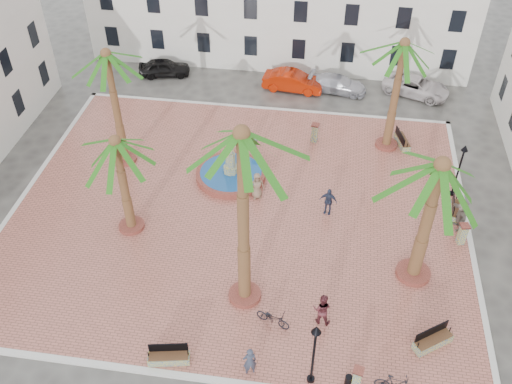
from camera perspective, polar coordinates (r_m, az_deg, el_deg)
ground at (r=33.33m, az=-1.70°, el=-1.91°), size 120.00×120.00×0.00m
plaza at (r=33.28m, az=-1.70°, el=-1.82°), size 26.00×22.00×0.15m
kerb_n at (r=41.92m, az=0.87°, el=8.33°), size 26.30×0.30×0.16m
kerb_s at (r=26.45m, az=-5.95°, el=-18.00°), size 26.30×0.30×0.16m
kerb_e at (r=34.02m, az=20.47°, el=-3.89°), size 0.30×22.30×0.16m
kerb_w at (r=37.36m, az=-21.76°, el=0.31°), size 0.30×22.30×0.16m
fountain at (r=35.29m, az=-2.53°, el=1.89°), size 4.33×4.33×2.24m
palm_nw at (r=34.16m, az=-14.57°, el=12.08°), size 4.58×4.58×7.84m
palm_sw at (r=29.58m, az=-13.71°, el=3.82°), size 4.65×4.65×6.27m
palm_s at (r=22.60m, az=-1.42°, el=3.87°), size 5.25×5.25×10.22m
palm_e at (r=26.58m, az=17.74°, el=1.09°), size 5.72×5.72×7.60m
palm_ne at (r=35.65m, az=14.45°, el=13.09°), size 4.70×4.70×7.71m
bench_s at (r=26.75m, az=-8.71°, el=-16.01°), size 1.93×0.90×0.98m
bench_se at (r=28.11m, az=17.25°, el=-14.03°), size 1.93×1.60×1.02m
bench_e at (r=34.75m, az=19.30°, el=-1.70°), size 0.69×1.73×0.89m
bench_ne at (r=39.21m, az=14.40°, el=4.94°), size 1.04×1.93×0.97m
lamppost_s at (r=24.09m, az=5.89°, el=-14.97°), size 0.42×0.42×3.89m
lamppost_e at (r=34.69m, az=19.82°, el=2.86°), size 0.39×0.39×3.63m
bollard_se at (r=25.85m, az=10.09°, el=-17.81°), size 0.53×0.53×1.25m
bollard_n at (r=38.26m, az=5.91°, el=5.94°), size 0.57×0.57×1.36m
bollard_e at (r=32.74m, az=19.95°, el=-3.94°), size 0.56×0.56×1.33m
litter_bin at (r=26.11m, az=9.22°, el=-18.15°), size 0.32×0.32×0.62m
cyclist_a at (r=25.69m, az=-0.64°, el=-16.55°), size 0.72×0.60×1.68m
bicycle_a at (r=27.47m, az=1.72°, el=-12.47°), size 1.83×1.15×0.91m
cyclist_b at (r=27.36m, az=6.61°, el=-11.54°), size 0.95×0.77×1.84m
bicycle_b at (r=26.14m, az=13.77°, el=-18.16°), size 1.83×0.68×1.08m
pedestrian_fountain_a at (r=33.45m, az=0.11°, el=0.63°), size 0.98×0.79×1.74m
pedestrian_fountain_b at (r=32.70m, az=7.23°, el=-0.90°), size 1.07×0.56×1.74m
pedestrian_north at (r=36.71m, az=-0.02°, el=4.65°), size 0.73×1.10×1.58m
pedestrian_east at (r=33.44m, az=19.81°, el=-2.18°), size 0.76×1.81×1.90m
car_black at (r=46.52m, az=-9.17°, el=12.19°), size 4.23×2.42×1.35m
car_red at (r=44.06m, az=3.72°, el=11.01°), size 4.68×1.99×1.50m
car_silver at (r=44.26m, az=8.17°, el=10.64°), size 4.59×2.40×1.27m
car_white at (r=45.07m, az=15.73°, el=10.14°), size 5.39×3.78×1.37m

